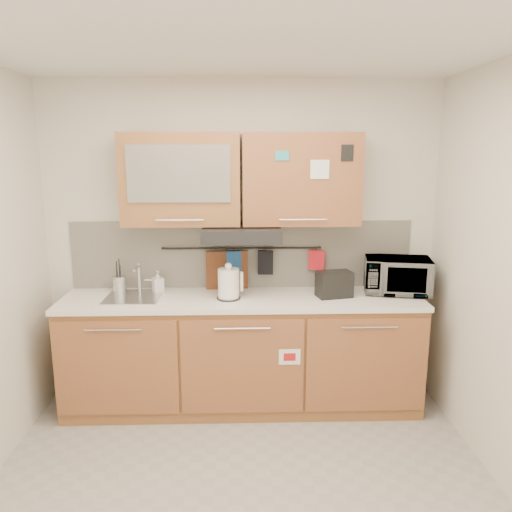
{
  "coord_description": "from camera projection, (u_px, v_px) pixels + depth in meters",
  "views": [
    {
      "loc": [
        -0.0,
        -2.57,
        2.06
      ],
      "look_at": [
        0.11,
        1.05,
        1.28
      ],
      "focal_mm": 35.0,
      "sensor_mm": 36.0,
      "label": 1
    }
  ],
  "objects": [
    {
      "name": "microwave",
      "position": [
        397.0,
        275.0,
        4.01
      ],
      "size": [
        0.57,
        0.44,
        0.28
      ],
      "primitive_type": "imported",
      "rotation": [
        0.0,
        0.0,
        -0.19
      ],
      "color": "#999999",
      "rests_on": "countertop"
    },
    {
      "name": "base_cabinet",
      "position": [
        242.0,
        358.0,
        4.02
      ],
      "size": [
        2.8,
        0.64,
        0.88
      ],
      "color": "#A86A3B",
      "rests_on": "floor"
    },
    {
      "name": "countertop",
      "position": [
        242.0,
        300.0,
        3.92
      ],
      "size": [
        2.82,
        0.62,
        0.04
      ],
      "primitive_type": "cube",
      "color": "white",
      "rests_on": "base_cabinet"
    },
    {
      "name": "range_hood",
      "position": [
        242.0,
        233.0,
        3.86
      ],
      "size": [
        0.6,
        0.46,
        0.1
      ],
      "primitive_type": "cube",
      "color": "black",
      "rests_on": "upper_cabinets"
    },
    {
      "name": "kettle",
      "position": [
        229.0,
        284.0,
        3.84
      ],
      "size": [
        0.22,
        0.21,
        0.29
      ],
      "rotation": [
        0.0,
        0.0,
        0.33
      ],
      "color": "white",
      "rests_on": "countertop"
    },
    {
      "name": "soap_bottle",
      "position": [
        158.0,
        282.0,
        4.02
      ],
      "size": [
        0.11,
        0.11,
        0.18
      ],
      "primitive_type": "imported",
      "rotation": [
        0.0,
        0.0,
        0.47
      ],
      "color": "#999999",
      "rests_on": "countertop"
    },
    {
      "name": "pot_holder",
      "position": [
        317.0,
        260.0,
        4.12
      ],
      "size": [
        0.13,
        0.06,
        0.16
      ],
      "primitive_type": "cube",
      "rotation": [
        0.0,
        0.0,
        -0.28
      ],
      "color": "red",
      "rests_on": "utensil_rail"
    },
    {
      "name": "dark_pouch",
      "position": [
        265.0,
        263.0,
        4.11
      ],
      "size": [
        0.13,
        0.05,
        0.2
      ],
      "primitive_type": "cube",
      "rotation": [
        0.0,
        0.0,
        -0.08
      ],
      "color": "black",
      "rests_on": "utensil_rail"
    },
    {
      "name": "wall_back",
      "position": [
        242.0,
        242.0,
        4.13
      ],
      "size": [
        3.2,
        0.0,
        3.2
      ],
      "primitive_type": "plane",
      "rotation": [
        1.57,
        0.0,
        0.0
      ],
      "color": "silver",
      "rests_on": "ground"
    },
    {
      "name": "oven_mitt",
      "position": [
        234.0,
        263.0,
        4.1
      ],
      "size": [
        0.12,
        0.04,
        0.2
      ],
      "primitive_type": "cube",
      "rotation": [
        0.0,
        0.0,
        0.11
      ],
      "color": "#1E4B89",
      "rests_on": "utensil_rail"
    },
    {
      "name": "utensil_crock",
      "position": [
        120.0,
        284.0,
        4.02
      ],
      "size": [
        0.14,
        0.14,
        0.28
      ],
      "rotation": [
        0.0,
        0.0,
        -0.27
      ],
      "color": "#BBBBC0",
      "rests_on": "countertop"
    },
    {
      "name": "ceiling",
      "position": [
        240.0,
        34.0,
        2.4
      ],
      "size": [
        3.2,
        3.2,
        0.0
      ],
      "primitive_type": "plane",
      "rotation": [
        3.14,
        0.0,
        0.0
      ],
      "color": "white",
      "rests_on": "wall_back"
    },
    {
      "name": "floor",
      "position": [
        243.0,
        505.0,
        2.94
      ],
      "size": [
        3.2,
        3.2,
        0.0
      ],
      "primitive_type": "plane",
      "color": "#9E9993",
      "rests_on": "ground"
    },
    {
      "name": "backsplash",
      "position": [
        242.0,
        254.0,
        4.14
      ],
      "size": [
        2.8,
        0.02,
        0.56
      ],
      "primitive_type": "cube",
      "color": "silver",
      "rests_on": "countertop"
    },
    {
      "name": "utensil_rail",
      "position": [
        242.0,
        248.0,
        4.09
      ],
      "size": [
        1.3,
        0.02,
        0.02
      ],
      "primitive_type": "cylinder",
      "rotation": [
        0.0,
        1.57,
        0.0
      ],
      "color": "black",
      "rests_on": "backsplash"
    },
    {
      "name": "toaster",
      "position": [
        334.0,
        284.0,
        3.9
      ],
      "size": [
        0.29,
        0.21,
        0.2
      ],
      "rotation": [
        0.0,
        0.0,
        0.22
      ],
      "color": "black",
      "rests_on": "countertop"
    },
    {
      "name": "cutting_board",
      "position": [
        227.0,
        276.0,
        4.12
      ],
      "size": [
        0.35,
        0.05,
        0.43
      ],
      "primitive_type": "cube",
      "rotation": [
        0.0,
        0.0,
        0.07
      ],
      "color": "brown",
      "rests_on": "utensil_rail"
    },
    {
      "name": "upper_cabinets",
      "position": [
        241.0,
        179.0,
        3.85
      ],
      "size": [
        1.82,
        0.37,
        0.7
      ],
      "color": "#A86A3B",
      "rests_on": "wall_back"
    },
    {
      "name": "sink",
      "position": [
        134.0,
        297.0,
        3.9
      ],
      "size": [
        0.42,
        0.4,
        0.26
      ],
      "color": "silver",
      "rests_on": "countertop"
    }
  ]
}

